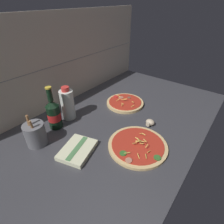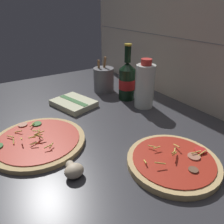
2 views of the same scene
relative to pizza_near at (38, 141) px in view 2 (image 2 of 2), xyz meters
The scene contains 9 objects.
counter_slab 21.85cm from the pizza_near, 65.09° to the left, with size 160.00×90.00×2.50cm.
tile_backsplash 71.05cm from the pizza_near, 82.01° to the left, with size 160.00×1.13×60.00cm.
pizza_near is the anchor object (origin of this frame).
pizza_far 42.34cm from the pizza_near, 43.15° to the left, with size 25.71×25.71×4.92cm.
beer_bottle 48.99cm from the pizza_near, 108.00° to the left, with size 7.51×7.51×25.36cm.
oil_bottle 48.19cm from the pizza_near, 94.74° to the left, with size 8.11×8.11×20.90cm.
mushroom_left 20.35cm from the pizza_near, 10.59° to the left, with size 5.46×5.20×3.64cm.
utensil_crock 51.59cm from the pizza_near, 125.12° to the left, with size 10.21×10.21×17.29cm.
dish_towel 29.93cm from the pizza_near, 134.36° to the left, with size 20.88×18.13×2.56cm.
Camera 2 is at (53.39, -31.17, 43.46)cm, focal length 35.00 mm.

